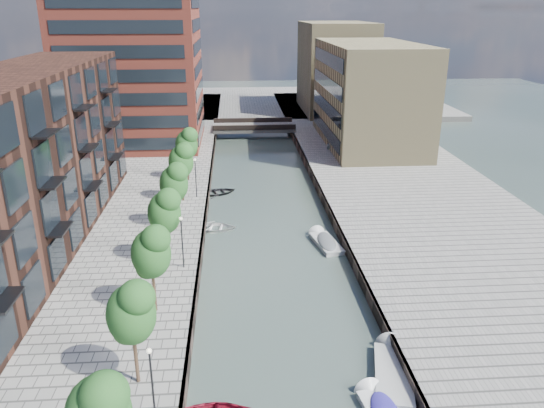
{
  "coord_description": "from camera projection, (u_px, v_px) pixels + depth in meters",
  "views": [
    {
      "loc": [
        -3.09,
        -12.44,
        19.57
      ],
      "look_at": [
        0.0,
        30.59,
        3.5
      ],
      "focal_mm": 35.0,
      "sensor_mm": 36.0,
      "label": 1
    }
  ],
  "objects": [
    {
      "name": "quay_right",
      "position": [
        414.0,
        196.0,
        56.95
      ],
      "size": [
        20.0,
        140.0,
        1.0
      ],
      "primitive_type": "cube",
      "color": "gray",
      "rests_on": "ground"
    },
    {
      "name": "tree_6",
      "position": [
        186.0,
        143.0,
        59.23
      ],
      "size": [
        2.5,
        2.5,
        5.95
      ],
      "color": "#382619",
      "rests_on": "quay_left"
    },
    {
      "name": "tan_block_near",
      "position": [
        369.0,
        94.0,
        74.9
      ],
      "size": [
        12.0,
        25.0,
        14.0
      ],
      "primitive_type": "cube",
      "color": "#93835A",
      "rests_on": "quay_right"
    },
    {
      "name": "apartment_block",
      "position": [
        25.0,
        160.0,
        42.57
      ],
      "size": [
        8.0,
        38.0,
        14.0
      ],
      "primitive_type": "cube",
      "color": "black",
      "rests_on": "quay_left"
    },
    {
      "name": "quay_wall_left",
      "position": [
        208.0,
        201.0,
        55.47
      ],
      "size": [
        0.25,
        140.0,
        1.0
      ],
      "primitive_type": "cube",
      "color": "#332823",
      "rests_on": "ground"
    },
    {
      "name": "tree_2",
      "position": [
        151.0,
        250.0,
        33.06
      ],
      "size": [
        2.5,
        2.5,
        5.95
      ],
      "color": "#382619",
      "rests_on": "quay_left"
    },
    {
      "name": "tree_5",
      "position": [
        181.0,
        160.0,
        52.69
      ],
      "size": [
        2.5,
        2.5,
        5.95
      ],
      "color": "#382619",
      "rests_on": "quay_left"
    },
    {
      "name": "quay_wall_right",
      "position": [
        323.0,
        198.0,
        56.29
      ],
      "size": [
        0.25,
        140.0,
        1.0
      ],
      "primitive_type": "cube",
      "color": "#332823",
      "rests_on": "ground"
    },
    {
      "name": "sloop_4",
      "position": [
        218.0,
        194.0,
        59.11
      ],
      "size": [
        4.85,
        4.17,
        0.85
      ],
      "primitive_type": "imported",
      "rotation": [
        0.0,
        0.0,
        1.93
      ],
      "color": "#242326",
      "rests_on": "ground"
    },
    {
      "name": "tower",
      "position": [
        131.0,
        35.0,
        72.69
      ],
      "size": [
        18.0,
        18.0,
        30.0
      ],
      "primitive_type": "cube",
      "color": "#973A2C",
      "rests_on": "quay_left"
    },
    {
      "name": "lamp_2",
      "position": [
        196.0,
        174.0,
        54.34
      ],
      "size": [
        0.24,
        0.24,
        4.12
      ],
      "color": "black",
      "rests_on": "quay_left"
    },
    {
      "name": "tree_3",
      "position": [
        164.0,
        210.0,
        39.61
      ],
      "size": [
        2.5,
        2.5,
        5.95
      ],
      "color": "#382619",
      "rests_on": "quay_left"
    },
    {
      "name": "car",
      "position": [
        333.0,
        142.0,
        74.7
      ],
      "size": [
        2.35,
        4.16,
        1.34
      ],
      "primitive_type": "imported",
      "rotation": [
        0.0,
        0.0,
        -0.21
      ],
      "color": "#96999A",
      "rests_on": "quay_right"
    },
    {
      "name": "motorboat_4",
      "position": [
        325.0,
        242.0,
        46.57
      ],
      "size": [
        2.57,
        5.07,
        1.61
      ],
      "color": "#BABBB9",
      "rests_on": "ground"
    },
    {
      "name": "bridge",
      "position": [
        254.0,
        127.0,
        85.47
      ],
      "size": [
        13.0,
        6.0,
        1.3
      ],
      "color": "gray",
      "rests_on": "ground"
    },
    {
      "name": "lamp_0",
      "position": [
        152.0,
        378.0,
        24.43
      ],
      "size": [
        0.24,
        0.24,
        4.12
      ],
      "color": "black",
      "rests_on": "quay_left"
    },
    {
      "name": "motorboat_2",
      "position": [
        392.0,
        369.0,
        30.33
      ],
      "size": [
        3.24,
        6.04,
        1.91
      ],
      "color": "#B7B7B5",
      "rests_on": "ground"
    },
    {
      "name": "tree_4",
      "position": [
        174.0,
        181.0,
        46.15
      ],
      "size": [
        2.5,
        2.5,
        5.95
      ],
      "color": "#382619",
      "rests_on": "quay_left"
    },
    {
      "name": "tree_1",
      "position": [
        131.0,
        310.0,
        26.52
      ],
      "size": [
        2.5,
        2.5,
        5.95
      ],
      "color": "#382619",
      "rests_on": "quay_left"
    },
    {
      "name": "far_closure",
      "position": [
        248.0,
        103.0,
        111.96
      ],
      "size": [
        80.0,
        40.0,
        1.0
      ],
      "primitive_type": "cube",
      "color": "gray",
      "rests_on": "ground"
    },
    {
      "name": "tan_block_far",
      "position": [
        335.0,
        67.0,
        98.85
      ],
      "size": [
        12.0,
        20.0,
        16.0
      ],
      "primitive_type": "cube",
      "color": "#93835A",
      "rests_on": "quay_right"
    },
    {
      "name": "sloop_3",
      "position": [
        213.0,
        229.0,
        49.64
      ],
      "size": [
        4.58,
        3.49,
        0.89
      ],
      "primitive_type": "imported",
      "rotation": [
        0.0,
        0.0,
        1.46
      ],
      "color": "white",
      "rests_on": "ground"
    },
    {
      "name": "lamp_1",
      "position": [
        182.0,
        237.0,
        39.39
      ],
      "size": [
        0.24,
        0.24,
        4.12
      ],
      "color": "black",
      "rests_on": "quay_left"
    },
    {
      "name": "water",
      "position": [
        266.0,
        204.0,
        56.05
      ],
      "size": [
        300.0,
        300.0,
        0.0
      ],
      "primitive_type": "plane",
      "color": "#38473F",
      "rests_on": "ground"
    }
  ]
}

